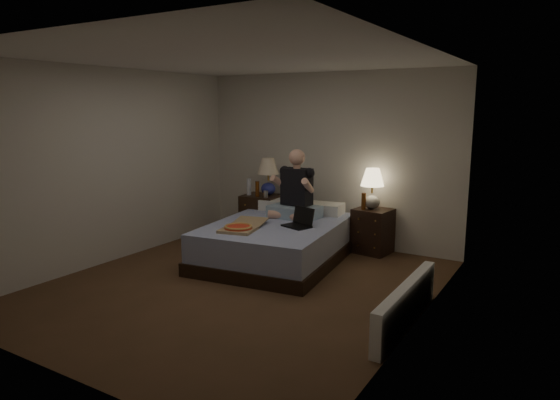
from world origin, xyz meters
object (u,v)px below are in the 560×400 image
Objects in this scene: lamp_left at (268,177)px; beer_bottle_left at (257,189)px; person at (295,184)px; radiator at (406,305)px; pizza_box at (238,228)px; water_bottle at (249,187)px; nightstand_right at (373,231)px; nightstand_left at (261,217)px; beer_bottle_right at (364,201)px; soda_can at (266,194)px; lamp_right at (372,189)px; laptop at (297,218)px; bed at (276,242)px.

lamp_left is 2.43× the size of beer_bottle_left.
person is 0.58× the size of radiator.
lamp_left is 1.63m from pizza_box.
radiator is at bearing -31.08° from water_bottle.
water_bottle is at bearing -163.43° from nightstand_right.
lamp_left is 0.27m from beer_bottle_left.
lamp_left is at bearing 32.49° from nightstand_left.
person reaches higher than pizza_box.
lamp_left is at bearing 144.52° from radiator.
nightstand_left is 1.72m from nightstand_right.
beer_bottle_left is 1.00× the size of beer_bottle_right.
beer_bottle_left is at bearing -14.17° from water_bottle.
person reaches higher than beer_bottle_left.
soda_can is at bearing 146.64° from radiator.
nightstand_right is (1.71, 0.20, -0.04)m from nightstand_left.
nightstand_left is 1.78m from lamp_right.
lamp_left is at bearing 155.65° from laptop.
nightstand_right is 2.38m from radiator.
pizza_box is at bearing -114.26° from laptop.
lamp_left is (-1.63, -0.14, 0.66)m from nightstand_right.
beer_bottle_right is at bearing 40.87° from bed.
laptop is (-0.50, -0.97, -0.10)m from beer_bottle_right.
beer_bottle_left is 1.44m from pizza_box.
water_bottle is at bearing 148.92° from radiator.
nightstand_right is at bearing 45.47° from beer_bottle_right.
soda_can is 0.17m from beer_bottle_left.
water_bottle is 0.16× the size of radiator.
bed is at bearing -53.03° from nightstand_left.
pizza_box is at bearing -60.29° from water_bottle.
laptop is (1.09, -0.75, -0.17)m from beer_bottle_left.
lamp_left is at bearing -167.35° from nightstand_right.
bed is 8.91× the size of beer_bottle_left.
lamp_right is 1.25m from laptop.
water_bottle is (-0.17, -0.08, 0.47)m from nightstand_left.
beer_bottle_right is at bearing 9.37° from soda_can.
bed is 1.03m from soda_can.
lamp_right reaches higher than beer_bottle_left.
beer_bottle_right is at bearing 8.16° from beer_bottle_left.
bed is 3.31× the size of nightstand_right.
radiator is (2.06, -1.07, -0.06)m from bed.
laptop is (-0.61, -1.08, 0.32)m from nightstand_right.
pizza_box is at bearing -97.35° from person.
bed is 8.20× the size of water_bottle.
nightstand_left is 0.51m from water_bottle.
beer_bottle_left is at bearing -161.00° from nightstand_right.
bed is 6.03× the size of laptop.
pizza_box reaches higher than radiator.
laptop is at bearing -54.02° from person.
nightstand_right reaches higher than radiator.
nightstand_left is 1.23× the size of lamp_right.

